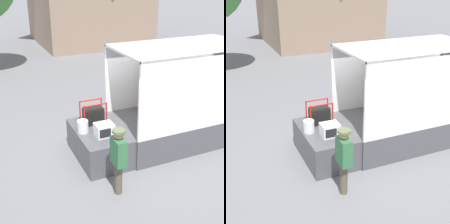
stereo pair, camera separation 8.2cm
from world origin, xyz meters
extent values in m
plane|color=slate|center=(0.00, 0.00, 0.00)|extent=(160.00, 160.00, 0.00)
cube|color=#4C4C51|center=(1.94, 0.00, 0.42)|extent=(3.88, 2.12, 0.84)
cube|color=white|center=(1.94, 1.03, 1.88)|extent=(3.88, 0.06, 2.06)
cube|color=white|center=(1.94, -1.03, 1.88)|extent=(3.88, 0.06, 2.06)
cube|color=white|center=(1.94, 0.00, 2.88)|extent=(3.88, 2.12, 0.06)
cylinder|color=orange|center=(1.23, 0.64, 1.03)|extent=(0.30, 0.30, 0.37)
cube|color=olive|center=(2.96, -0.76, 0.99)|extent=(0.44, 0.32, 0.30)
cube|color=olive|center=(1.71, -0.43, 1.00)|extent=(0.44, 0.32, 0.31)
cube|color=#2D7F33|center=(2.10, -0.36, 1.01)|extent=(0.44, 0.32, 0.33)
cube|color=#4C4C51|center=(-0.63, 0.00, 0.42)|extent=(1.26, 2.02, 0.84)
cube|color=white|center=(-0.63, -0.37, 1.01)|extent=(0.47, 0.39, 0.34)
cube|color=black|center=(-0.67, -0.56, 1.01)|extent=(0.30, 0.01, 0.23)
cube|color=black|center=(-0.62, 0.44, 1.08)|extent=(0.54, 0.34, 0.46)
cylinder|color=slate|center=(-0.40, 0.44, 1.10)|extent=(0.20, 0.19, 0.19)
cylinder|color=red|center=(-0.94, 0.24, 1.17)|extent=(0.04, 0.04, 0.65)
cylinder|color=red|center=(-0.30, 0.24, 1.17)|extent=(0.04, 0.04, 0.65)
cylinder|color=red|center=(-0.94, 0.64, 1.17)|extent=(0.04, 0.04, 0.65)
cylinder|color=red|center=(-0.30, 0.64, 1.17)|extent=(0.04, 0.04, 0.65)
cylinder|color=red|center=(-0.62, 0.24, 1.47)|extent=(0.64, 0.04, 0.04)
cylinder|color=red|center=(-0.62, 0.64, 1.47)|extent=(0.64, 0.04, 0.04)
cylinder|color=silver|center=(-1.07, 0.03, 1.01)|extent=(0.30, 0.30, 0.33)
cylinder|color=brown|center=(-0.81, -1.66, 0.40)|extent=(0.18, 0.18, 0.80)
cube|color=#336B42|center=(-0.81, -1.66, 1.12)|extent=(0.24, 0.44, 0.63)
sphere|color=tan|center=(-0.81, -1.66, 1.55)|extent=(0.22, 0.22, 0.22)
cylinder|color=#606B47|center=(-0.81, -1.66, 1.63)|extent=(0.30, 0.30, 0.06)
camera|label=1|loc=(-3.34, -7.02, 4.70)|focal=50.00mm
camera|label=2|loc=(-3.26, -7.06, 4.70)|focal=50.00mm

